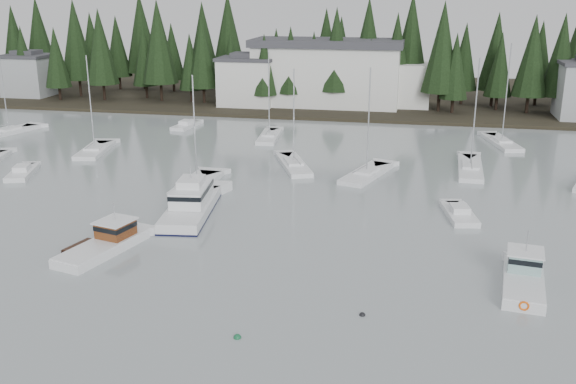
% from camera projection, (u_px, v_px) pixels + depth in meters
% --- Properties ---
extents(far_shore_land, '(240.00, 54.00, 1.00)m').
position_uv_depth(far_shore_land, '(364.00, 95.00, 122.27)').
color(far_shore_land, black).
rests_on(far_shore_land, ground).
extents(conifer_treeline, '(200.00, 22.00, 20.00)m').
position_uv_depth(conifer_treeline, '(358.00, 105.00, 111.98)').
color(conifer_treeline, black).
rests_on(conifer_treeline, ground).
extents(house_west, '(9.54, 7.42, 8.75)m').
position_uv_depth(house_west, '(248.00, 80.00, 107.48)').
color(house_west, silver).
rests_on(house_west, ground).
extents(house_far_west, '(8.48, 7.42, 8.25)m').
position_uv_depth(house_far_west, '(29.00, 74.00, 117.44)').
color(house_far_west, '#999EA0').
rests_on(house_far_west, ground).
extents(harbor_inn, '(29.50, 11.50, 10.90)m').
position_uv_depth(harbor_inn, '(339.00, 73.00, 107.40)').
color(harbor_inn, silver).
rests_on(harbor_inn, ground).
extents(lobster_boat_brown, '(5.35, 8.51, 4.00)m').
position_uv_depth(lobster_boat_brown, '(105.00, 245.00, 48.81)').
color(lobster_boat_brown, white).
rests_on(lobster_boat_brown, ground).
extents(cabin_cruiser_center, '(4.88, 11.56, 4.82)m').
position_uv_depth(cabin_cruiser_center, '(191.00, 205.00, 57.01)').
color(cabin_cruiser_center, white).
rests_on(cabin_cruiser_center, ground).
extents(lobster_boat_teal, '(3.51, 7.65, 4.11)m').
position_uv_depth(lobster_boat_teal, '(523.00, 279.00, 42.88)').
color(lobster_boat_teal, white).
rests_on(lobster_boat_teal, ground).
extents(sailboat_1, '(4.61, 9.91, 13.36)m').
position_uv_depth(sailboat_1, '(501.00, 144.00, 82.99)').
color(sailboat_1, white).
rests_on(sailboat_1, ground).
extents(sailboat_2, '(4.37, 9.10, 12.27)m').
position_uv_depth(sailboat_2, '(95.00, 152.00, 78.89)').
color(sailboat_2, white).
rests_on(sailboat_2, ground).
extents(sailboat_5, '(3.14, 8.60, 11.74)m').
position_uv_depth(sailboat_5, '(197.00, 185.00, 65.15)').
color(sailboat_5, white).
rests_on(sailboat_5, ground).
extents(sailboat_7, '(3.26, 9.23, 12.27)m').
position_uv_depth(sailboat_7, '(269.00, 138.00, 86.37)').
color(sailboat_7, white).
rests_on(sailboat_7, ground).
extents(sailboat_8, '(5.99, 9.99, 11.51)m').
position_uv_depth(sailboat_8, '(294.00, 166.00, 72.32)').
color(sailboat_8, white).
rests_on(sailboat_8, ground).
extents(sailboat_9, '(2.98, 11.05, 12.79)m').
position_uv_depth(sailboat_9, '(470.00, 169.00, 71.04)').
color(sailboat_9, white).
rests_on(sailboat_9, ground).
extents(sailboat_10, '(5.43, 9.61, 12.05)m').
position_uv_depth(sailboat_10, '(366.00, 175.00, 68.72)').
color(sailboat_10, white).
rests_on(sailboat_10, ground).
extents(sailboat_11, '(5.06, 9.08, 14.09)m').
position_uv_depth(sailboat_11, '(9.00, 132.00, 89.57)').
color(sailboat_11, white).
rests_on(sailboat_11, ground).
extents(runabout_0, '(4.10, 6.74, 1.42)m').
position_uv_depth(runabout_0, '(23.00, 173.00, 69.17)').
color(runabout_0, white).
rests_on(runabout_0, ground).
extents(runabout_1, '(3.25, 6.22, 1.42)m').
position_uv_depth(runabout_1, '(459.00, 215.00, 56.26)').
color(runabout_1, white).
rests_on(runabout_1, ground).
extents(runabout_3, '(2.81, 6.43, 1.42)m').
position_uv_depth(runabout_3, '(186.00, 126.00, 93.39)').
color(runabout_3, white).
rests_on(runabout_3, ground).
extents(mooring_buoy_green, '(0.46, 0.46, 0.46)m').
position_uv_depth(mooring_buoy_green, '(237.00, 338.00, 36.59)').
color(mooring_buoy_green, '#145933').
rests_on(mooring_buoy_green, ground).
extents(mooring_buoy_dark, '(0.39, 0.39, 0.39)m').
position_uv_depth(mooring_buoy_dark, '(362.00, 315.00, 39.14)').
color(mooring_buoy_dark, black).
rests_on(mooring_buoy_dark, ground).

